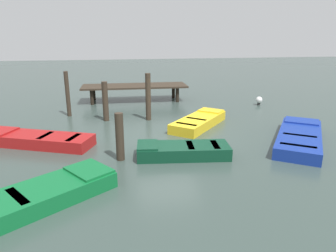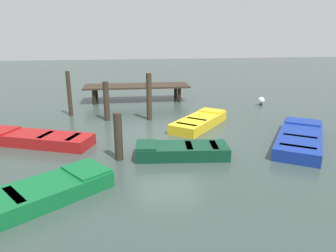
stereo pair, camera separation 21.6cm
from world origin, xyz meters
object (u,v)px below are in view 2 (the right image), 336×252
(rowboat_red, at_px, (38,139))
(mooring_piling_far_right, at_px, (149,97))
(rowboat_green, at_px, (30,197))
(rowboat_blue, at_px, (300,138))
(mooring_piling_near_right, at_px, (118,137))
(mooring_piling_mid_right, at_px, (106,101))
(rowboat_dark_green, at_px, (181,150))
(rowboat_yellow, at_px, (200,122))
(mooring_piling_mid_left, at_px, (69,94))
(marker_buoy, at_px, (261,100))
(dock_segment, at_px, (137,87))

(rowboat_red, xyz_separation_m, mooring_piling_far_right, (4.31, 2.71, 0.86))
(rowboat_green, bearing_deg, rowboat_blue, -17.14)
(mooring_piling_near_right, distance_m, mooring_piling_mid_right, 4.84)
(rowboat_dark_green, bearing_deg, mooring_piling_far_right, -76.55)
(rowboat_red, bearing_deg, rowboat_blue, -166.19)
(rowboat_red, relative_size, mooring_piling_far_right, 1.88)
(rowboat_blue, distance_m, mooring_piling_far_right, 6.60)
(rowboat_blue, xyz_separation_m, mooring_piling_near_right, (-6.49, -0.44, 0.55))
(rowboat_yellow, distance_m, mooring_piling_mid_left, 6.46)
(mooring_piling_far_right, bearing_deg, rowboat_yellow, -35.35)
(rowboat_blue, bearing_deg, mooring_piling_near_right, 128.84)
(mooring_piling_far_right, bearing_deg, marker_buoy, 17.15)
(rowboat_dark_green, relative_size, mooring_piling_mid_right, 1.70)
(rowboat_dark_green, relative_size, mooring_piling_mid_left, 1.41)
(marker_buoy, bearing_deg, rowboat_dark_green, -131.57)
(rowboat_dark_green, bearing_deg, rowboat_green, 36.82)
(rowboat_yellow, xyz_separation_m, rowboat_dark_green, (-1.48, -3.27, 0.00))
(rowboat_red, distance_m, marker_buoy, 11.79)
(mooring_piling_far_right, height_order, mooring_piling_mid_left, mooring_piling_mid_left)
(rowboat_dark_green, xyz_separation_m, marker_buoy, (5.95, 6.71, 0.07))
(dock_segment, distance_m, rowboat_red, 8.20)
(rowboat_red, distance_m, mooring_piling_mid_left, 4.24)
(rowboat_blue, bearing_deg, mooring_piling_mid_left, 92.60)
(rowboat_yellow, bearing_deg, rowboat_dark_green, -163.58)
(rowboat_dark_green, distance_m, rowboat_red, 5.25)
(rowboat_red, bearing_deg, rowboat_green, 123.17)
(mooring_piling_mid_right, relative_size, mooring_piling_mid_left, 0.83)
(rowboat_dark_green, height_order, mooring_piling_mid_left, mooring_piling_mid_left)
(rowboat_green, xyz_separation_m, mooring_piling_mid_left, (-0.21, 8.43, 0.87))
(mooring_piling_far_right, height_order, marker_buoy, mooring_piling_far_right)
(mooring_piling_near_right, relative_size, mooring_piling_mid_right, 0.85)
(rowboat_yellow, bearing_deg, mooring_piling_mid_left, 104.59)
(dock_segment, height_order, mooring_piling_mid_left, mooring_piling_mid_left)
(rowboat_blue, xyz_separation_m, mooring_piling_mid_right, (-6.99, 4.37, 0.68))
(rowboat_red, bearing_deg, marker_buoy, -133.82)
(marker_buoy, bearing_deg, mooring_piling_mid_left, -176.56)
(dock_segment, xyz_separation_m, mooring_piling_mid_right, (-1.65, -4.19, 0.05))
(dock_segment, height_order, rowboat_green, dock_segment)
(rowboat_dark_green, height_order, mooring_piling_far_right, mooring_piling_far_right)
(rowboat_yellow, bearing_deg, rowboat_green, 176.18)
(rowboat_yellow, relative_size, rowboat_green, 0.84)
(dock_segment, bearing_deg, marker_buoy, -17.98)
(rowboat_green, bearing_deg, mooring_piling_mid_left, 55.70)
(rowboat_green, height_order, rowboat_red, same)
(dock_segment, relative_size, rowboat_yellow, 1.87)
(rowboat_green, bearing_deg, marker_buoy, 6.40)
(mooring_piling_mid_left, bearing_deg, mooring_piling_mid_right, -33.59)
(rowboat_blue, height_order, marker_buoy, marker_buoy)
(mooring_piling_far_right, bearing_deg, rowboat_dark_green, -83.46)
(mooring_piling_mid_right, bearing_deg, rowboat_dark_green, -63.28)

